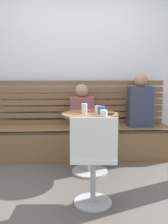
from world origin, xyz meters
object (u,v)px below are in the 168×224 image
Objects in this scene: cafe_table at (90,131)px; cup_ceramic_white at (104,113)px; plate_small at (87,110)px; cup_glass_short at (98,109)px; white_chair at (93,158)px; phone_on_table at (110,114)px; cup_glass_tall at (84,109)px; cup_mug_blue at (101,110)px; booth_bench at (77,142)px; person_adult at (140,103)px; person_child_left at (82,109)px.

cup_ceramic_white is at bearing -59.08° from cafe_table.
cup_glass_short is at bearing -35.46° from plate_small.
white_chair reaches higher than phone_on_table.
cup_glass_tall reaches higher than cup_mug_blue.
cup_glass_short is at bearing -62.75° from booth_bench.
cup_ceramic_white is (0.21, -0.21, -0.03)m from cup_glass_tall.
cup_ceramic_white is at bearing 73.95° from white_chair.
cup_glass_tall is 1.26× the size of cup_mug_blue.
person_adult is 6.43× the size of cup_glass_tall.
cup_glass_short is at bearing 44.18° from cafe_table.
person_adult reaches higher than plate_small.
person_adult is at bearing 36.97° from cup_glass_short.
cup_glass_tall reaches higher than booth_bench.
cup_ceramic_white is (0.21, -0.83, 0.06)m from person_child_left.
booth_bench is at bearing 94.33° from white_chair.
plate_small is (-0.02, 0.20, 0.23)m from cafe_table.
cup_mug_blue is 0.15m from cup_ceramic_white.
cafe_table is at bearing -76.67° from booth_bench.
cup_mug_blue is 1.19× the size of cup_glass_short.
cup_mug_blue reaches higher than booth_bench.
cup_ceramic_white is at bearing -69.30° from plate_small.
cup_glass_tall reaches higher than white_chair.
plate_small is at bearing 96.90° from cafe_table.
person_child_left is 6.57× the size of cup_mug_blue.
plate_small reaches higher than cafe_table.
person_child_left is at bearing 90.27° from cup_glass_tall.
cup_ceramic_white is at bearing -84.83° from cup_glass_short.
cup_ceramic_white reaches higher than cafe_table.
cup_mug_blue is (0.20, -0.06, -0.01)m from cup_glass_tall.
cup_glass_short is (0.24, -0.47, 0.56)m from booth_bench.
booth_bench is 33.75× the size of cup_ceramic_white.
person_adult is at bearing 60.31° from white_chair.
cup_glass_tall is at bearing -144.50° from cup_glass_short.
cafe_table is at bearing 17.07° from cup_glass_tall.
white_chair reaches higher than cup_ceramic_white.
plate_small is (0.05, -0.40, 0.03)m from person_child_left.
cup_mug_blue is (0.16, 0.74, 0.32)m from white_chair.
cup_glass_short reaches higher than cup_ceramic_white.
booth_bench is 22.50× the size of cup_glass_tall.
cup_glass_tall is (-0.85, -0.63, 0.01)m from person_adult.
person_child_left is at bearing 20.13° from booth_bench.
cup_ceramic_white is 0.46m from plate_small.
cup_glass_tall is 1.50× the size of cup_ceramic_white.
person_child_left reaches higher than booth_bench.
person_adult reaches higher than phone_on_table.
person_adult reaches higher than white_chair.
white_chair is at bearing -106.05° from cup_ceramic_white.
cup_ceramic_white is 0.47× the size of plate_small.
cup_mug_blue reaches higher than phone_on_table.
phone_on_table is at bearing -22.52° from cafe_table.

